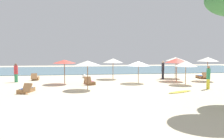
# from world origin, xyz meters

# --- Properties ---
(ground_plane) EXTENTS (60.00, 60.00, 0.00)m
(ground_plane) POSITION_xyz_m (0.00, 0.00, 0.00)
(ground_plane) COLOR beige
(ocean_water) EXTENTS (48.00, 16.00, 0.06)m
(ocean_water) POSITION_xyz_m (0.00, 17.00, 0.03)
(ocean_water) COLOR slate
(ocean_water) RESTS_ON ground_plane
(umbrella_0) EXTENTS (2.28, 2.28, 2.22)m
(umbrella_0) POSITION_xyz_m (4.28, 1.54, 1.99)
(umbrella_0) COLOR olive
(umbrella_0) RESTS_ON ground_plane
(umbrella_1) EXTENTS (2.09, 2.09, 2.13)m
(umbrella_1) POSITION_xyz_m (-1.51, 4.18, 1.91)
(umbrella_1) COLOR brown
(umbrella_1) RESTS_ON ground_plane
(umbrella_2) EXTENTS (2.11, 2.11, 1.97)m
(umbrella_2) POSITION_xyz_m (0.25, 0.59, 1.77)
(umbrella_2) COLOR brown
(umbrella_2) RESTS_ON ground_plane
(umbrella_3) EXTENTS (2.02, 2.02, 2.12)m
(umbrella_3) POSITION_xyz_m (-6.28, 1.13, 1.96)
(umbrella_3) COLOR brown
(umbrella_3) RESTS_ON ground_plane
(umbrella_4) EXTENTS (2.00, 2.00, 2.16)m
(umbrella_4) POSITION_xyz_m (-4.40, -2.37, 1.98)
(umbrella_4) COLOR brown
(umbrella_4) RESTS_ON ground_plane
(umbrella_5) EXTENTS (2.12, 2.12, 2.24)m
(umbrella_5) POSITION_xyz_m (5.16, 3.91, 2.05)
(umbrella_5) COLOR brown
(umbrella_5) RESTS_ON ground_plane
(umbrella_6) EXTENTS (1.92, 1.92, 2.05)m
(umbrella_6) POSITION_xyz_m (4.02, -0.91, 1.81)
(umbrella_6) COLOR olive
(umbrella_6) RESTS_ON ground_plane
(umbrella_7) EXTENTS (2.02, 2.02, 2.30)m
(umbrella_7) POSITION_xyz_m (7.33, 1.31, 2.09)
(umbrella_7) COLOR brown
(umbrella_7) RESTS_ON ground_plane
(lounger_0) EXTENTS (0.99, 1.75, 0.73)m
(lounger_0) POSITION_xyz_m (-4.14, 0.40, 0.18)
(lounger_0) COLOR brown
(lounger_0) RESTS_ON ground_plane
(lounger_1) EXTENTS (1.06, 1.76, 0.72)m
(lounger_1) POSITION_xyz_m (-8.66, -3.13, 0.18)
(lounger_1) COLOR olive
(lounger_1) RESTS_ON ground_plane
(lounger_2) EXTENTS (0.70, 1.71, 0.71)m
(lounger_2) POSITION_xyz_m (-9.33, 4.52, 0.17)
(lounger_2) COLOR olive
(lounger_2) RESTS_ON ground_plane
(lounger_3) EXTENTS (0.80, 1.75, 0.69)m
(lounger_3) POSITION_xyz_m (7.84, 3.36, 0.18)
(lounger_3) COLOR brown
(lounger_3) RESTS_ON ground_plane
(person_0) EXTENTS (0.40, 0.40, 1.90)m
(person_0) POSITION_xyz_m (3.51, 3.16, 0.99)
(person_0) COLOR #26262D
(person_0) RESTS_ON ground_plane
(person_1) EXTENTS (0.39, 0.39, 1.75)m
(person_1) POSITION_xyz_m (-10.79, 2.90, 0.88)
(person_1) COLOR #338C59
(person_1) RESTS_ON ground_plane
(person_4) EXTENTS (0.38, 0.38, 1.77)m
(person_4) POSITION_xyz_m (4.59, -3.51, 0.91)
(person_4) COLOR yellow
(person_4) RESTS_ON ground_plane
(dog) EXTENTS (0.48, 0.82, 0.37)m
(dog) POSITION_xyz_m (-4.45, 5.73, 0.19)
(dog) COLOR silver
(dog) RESTS_ON ground_plane
(surfboard) EXTENTS (2.19, 1.34, 0.07)m
(surfboard) POSITION_xyz_m (1.91, -4.54, 0.04)
(surfboard) COLOR gold
(surfboard) RESTS_ON ground_plane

